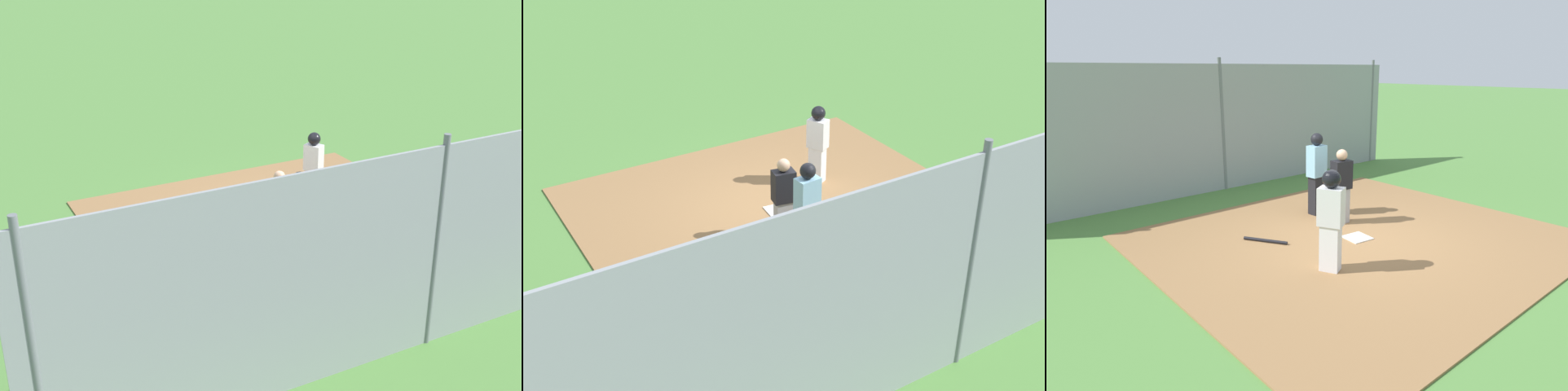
% 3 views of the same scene
% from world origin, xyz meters
% --- Properties ---
extents(ground_plane, '(140.00, 140.00, 0.00)m').
position_xyz_m(ground_plane, '(0.00, 0.00, 0.00)').
color(ground_plane, '#51843D').
extents(dirt_infield, '(7.20, 6.40, 0.03)m').
position_xyz_m(dirt_infield, '(0.00, 0.00, 0.01)').
color(dirt_infield, olive).
rests_on(dirt_infield, ground_plane).
extents(home_plate, '(0.49, 0.49, 0.02)m').
position_xyz_m(home_plate, '(0.00, 0.00, 0.04)').
color(home_plate, white).
rests_on(home_plate, dirt_infield).
extents(catcher, '(0.42, 0.32, 1.52)m').
position_xyz_m(catcher, '(-0.38, -0.83, 0.81)').
color(catcher, '#9E9EA3').
rests_on(catcher, dirt_infield).
extents(umpire, '(0.40, 0.29, 1.76)m').
position_xyz_m(umpire, '(-0.39, -1.59, 0.96)').
color(umpire, black).
rests_on(umpire, dirt_infield).
extents(runner, '(0.41, 0.46, 1.62)m').
position_xyz_m(runner, '(1.32, 0.65, 0.95)').
color(runner, silver).
rests_on(runner, dirt_infield).
extents(baseball_bat, '(0.50, 0.76, 0.06)m').
position_xyz_m(baseball_bat, '(1.42, -0.96, 0.06)').
color(baseball_bat, black).
rests_on(baseball_bat, dirt_infield).
extents(backstop_fence, '(12.00, 0.10, 3.35)m').
position_xyz_m(backstop_fence, '(0.00, -4.79, 1.60)').
color(backstop_fence, '#93999E').
rests_on(backstop_fence, ground_plane).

